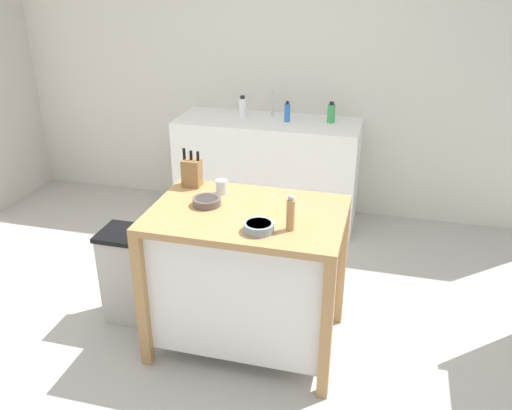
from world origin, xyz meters
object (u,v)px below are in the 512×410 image
Objects in this scene: bowl_ceramic_wide at (207,201)px; bottle_hand_soap at (287,112)px; kitchen_island at (247,272)px; knife_block at (192,172)px; drinking_cup at (222,187)px; bottle_spray_cleaner at (243,108)px; sink_faucet at (272,104)px; bowl_stoneware_deep at (259,227)px; pepper_grinder at (291,214)px; trash_bin at (133,275)px; bottle_dish_soap at (331,113)px.

bottle_hand_soap is (0.11, 1.73, 0.08)m from bowl_ceramic_wide.
kitchen_island is at bearing -85.69° from bottle_hand_soap.
knife_block is 0.23m from drinking_cup.
drinking_cup is 0.44× the size of bottle_spray_cleaner.
bowl_ceramic_wide is 1.87m from sink_faucet.
bowl_stoneware_deep is (0.37, -0.24, 0.00)m from bowl_ceramic_wide.
knife_block is 2.80× the size of drinking_cup.
bottle_hand_soap is at bearing 86.29° from bowl_ceramic_wide.
bottle_spray_cleaner is at bearing 94.04° from knife_block.
trash_bin is at bearing 168.93° from pepper_grinder.
bowl_ceramic_wide is at bearing -88.38° from sink_faucet.
pepper_grinder is 1.97m from bottle_dish_soap.
bottle_spray_cleaner is at bearing 99.31° from bowl_ceramic_wide.
bottle_spray_cleaner is 0.76m from bottle_dish_soap.
bottle_hand_soap reaches higher than kitchen_island.
bottle_dish_soap is (0.45, 1.61, 0.06)m from drinking_cup.
sink_faucet reaches higher than knife_block.
trash_bin is 1.88m from bottle_spray_cleaner.
bottle_spray_cleaner is at bearing 101.42° from drinking_cup.
bottle_spray_cleaner is (-0.65, 1.99, 0.09)m from bowl_stoneware_deep.
bottle_hand_soap reaches higher than drinking_cup.
bowl_stoneware_deep is 0.18m from pepper_grinder.
pepper_grinder is 0.89× the size of sink_faucet.
sink_faucet is 0.21m from bottle_hand_soap.
bottle_dish_soap is (0.66, 1.55, 0.02)m from knife_block.
bowl_stoneware_deep is 2.04m from bottle_dish_soap.
sink_faucet is 1.15× the size of bottle_spray_cleaner.
bottle_dish_soap is at bearing 75.16° from bowl_ceramic_wide.
kitchen_island is 12.79× the size of drinking_cup.
knife_block reaches higher than bottle_dish_soap.
drinking_cup is (0.03, 0.18, 0.02)m from bowl_ceramic_wide.
sink_faucet is (0.49, 1.83, 0.71)m from trash_bin.
drinking_cup is at bearing -93.04° from bottle_hand_soap.
bowl_stoneware_deep is 0.54m from drinking_cup.
knife_block is (-0.43, 0.27, 0.48)m from kitchen_island.
bottle_hand_soap is (0.65, 1.70, 0.68)m from trash_bin.
knife_block is at bearing -94.57° from sink_faucet.
bottle_dish_soap is (0.48, 1.80, 0.08)m from bowl_ceramic_wide.
bottle_dish_soap is at bearing 82.75° from kitchen_island.
sink_faucet is at bearing 101.30° from bowl_stoneware_deep.
bowl_ceramic_wide reaches higher than kitchen_island.
sink_faucet is (-0.08, 1.68, 0.09)m from drinking_cup.
sink_faucet is at bearing 24.14° from bottle_spray_cleaner.
bottle_spray_cleaner is at bearing -155.86° from sink_faucet.
kitchen_island is 5.69× the size of bottle_spray_cleaner.
pepper_grinder is at bearing -36.33° from drinking_cup.
drinking_cup is at bearing 80.59° from bowl_ceramic_wide.
bottle_dish_soap is (0.11, 2.03, 0.08)m from bowl_stoneware_deep.
bottle_spray_cleaner reaches higher than bottle_hand_soap.
knife_block is 0.79m from trash_bin.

